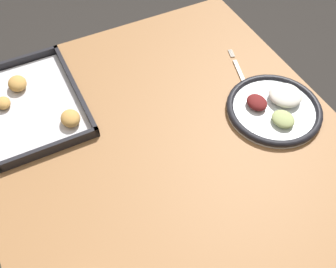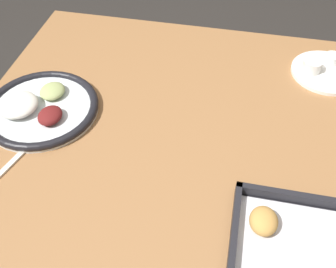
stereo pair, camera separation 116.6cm
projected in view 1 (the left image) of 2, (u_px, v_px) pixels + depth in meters
The scene contains 5 objects.
ground_plane at pixel (166, 241), 1.62m from camera, with size 8.00×8.00×0.00m, color #282623.
dining_table at pixel (165, 158), 1.15m from camera, with size 1.01×0.95×0.71m.
dinner_plate at pixel (275, 108), 1.11m from camera, with size 0.27×0.27×0.04m.
fork at pixel (241, 74), 1.21m from camera, with size 0.21×0.07×0.00m.
baking_tray at pixel (33, 103), 1.12m from camera, with size 0.39×0.27×0.04m.
Camera 1 is at (-0.59, 0.28, 1.55)m, focal length 42.00 mm.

